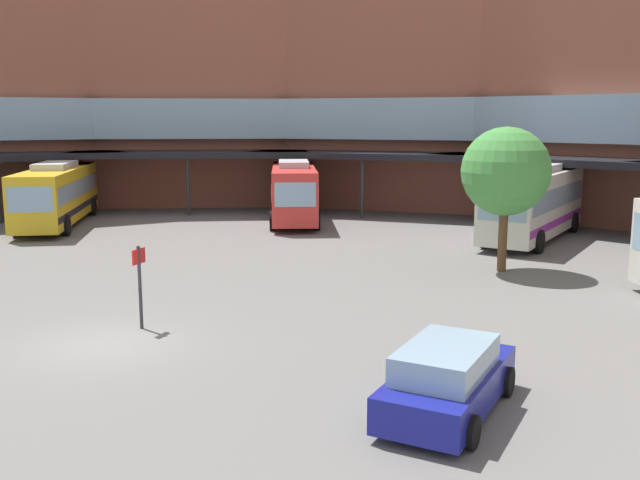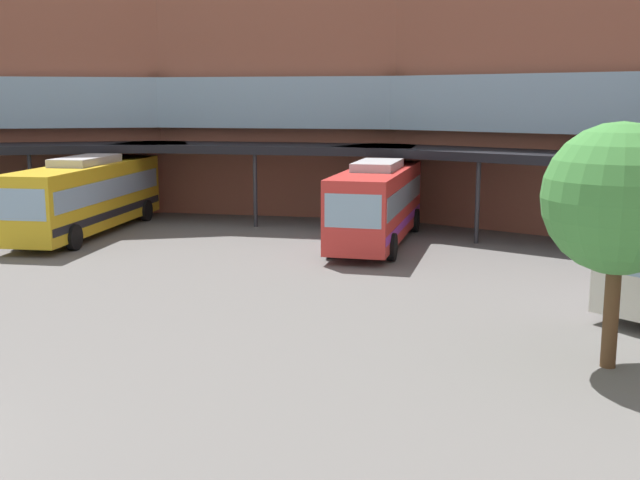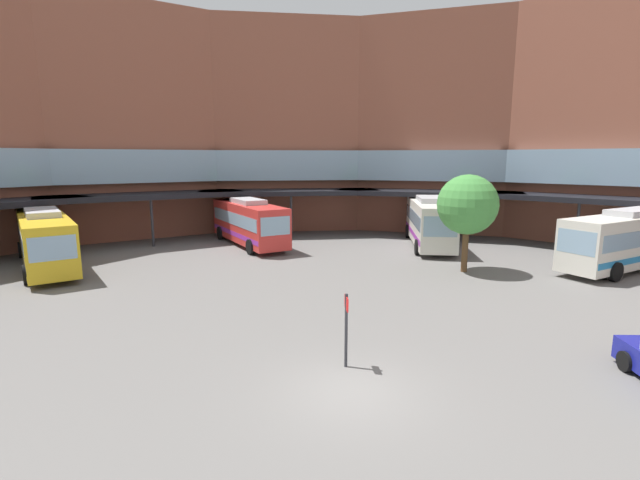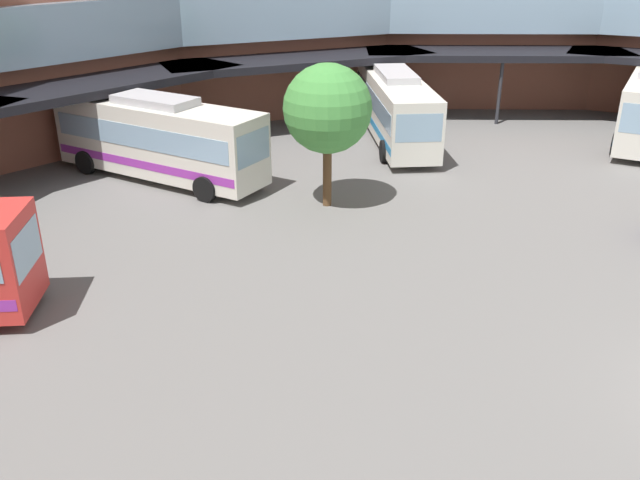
# 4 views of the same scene
# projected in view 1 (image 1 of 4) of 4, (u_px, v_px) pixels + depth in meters

# --- Properties ---
(ground_plane) EXTENTS (115.47, 115.47, 0.00)m
(ground_plane) POSITION_uv_depth(u_px,v_px,m) (105.00, 344.00, 19.35)
(ground_plane) COLOR slate
(station_building) EXTENTS (72.46, 42.15, 18.95)m
(station_building) POSITION_uv_depth(u_px,v_px,m) (403.00, 57.00, 33.90)
(station_building) COLOR #93543F
(station_building) RESTS_ON ground
(bus_0) EXTENTS (2.90, 10.48, 3.81)m
(bus_0) POSITION_uv_depth(u_px,v_px,m) (534.00, 202.00, 35.59)
(bus_0) COLOR silver
(bus_0) RESTS_ON ground
(bus_2) EXTENTS (9.44, 10.75, 3.62)m
(bus_2) POSITION_uv_depth(u_px,v_px,m) (57.00, 193.00, 40.55)
(bus_2) COLOR gold
(bus_2) RESTS_ON ground
(bus_5) EXTENTS (7.82, 9.89, 3.63)m
(bus_5) POSITION_uv_depth(u_px,v_px,m) (294.00, 191.00, 42.01)
(bus_5) COLOR red
(bus_5) RESTS_ON ground
(parked_car) EXTENTS (2.23, 4.50, 1.53)m
(parked_car) POSITION_uv_depth(u_px,v_px,m) (448.00, 379.00, 14.75)
(parked_car) COLOR navy
(parked_car) RESTS_ON ground
(plaza_tree) EXTENTS (3.52, 3.52, 5.80)m
(plaza_tree) POSITION_uv_depth(u_px,v_px,m) (506.00, 172.00, 27.90)
(plaza_tree) COLOR brown
(plaza_tree) RESTS_ON ground
(stop_sign_post) EXTENTS (0.15, 0.60, 2.47)m
(stop_sign_post) POSITION_uv_depth(u_px,v_px,m) (140.00, 278.00, 20.54)
(stop_sign_post) COLOR #2D2D33
(stop_sign_post) RESTS_ON ground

